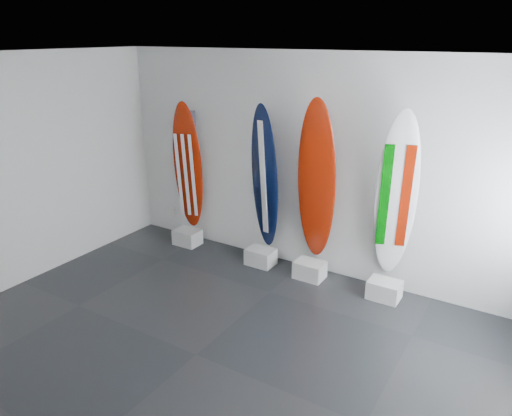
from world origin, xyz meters
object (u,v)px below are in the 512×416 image
Objects in this scene: surfboard_swiss at (317,182)px; surfboard_usa at (188,167)px; surfboard_navy at (265,178)px; surfboard_italy at (396,197)px.

surfboard_usa is at bearing 169.63° from surfboard_swiss.
surfboard_italy is (1.84, 0.00, 0.05)m from surfboard_navy.
surfboard_italy is (3.21, 0.00, 0.08)m from surfboard_usa.
surfboard_navy is at bearing -15.97° from surfboard_usa.
surfboard_navy is 0.95× the size of surfboard_italy.
surfboard_navy is 0.93× the size of surfboard_swiss.
surfboard_italy reaches higher than surfboard_usa.
surfboard_swiss is (0.79, 0.00, 0.07)m from surfboard_navy.
surfboard_usa is 0.92× the size of surfboard_italy.
surfboard_swiss reaches higher than surfboard_italy.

